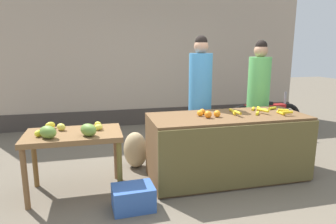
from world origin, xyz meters
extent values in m
plane|color=#665B4C|center=(0.00, 0.00, 0.00)|extent=(24.00, 24.00, 0.00)
cube|color=tan|center=(0.00, 3.17, 1.47)|extent=(7.09, 0.20, 2.94)
cube|color=#3F3833|center=(0.00, 3.06, 0.18)|extent=(7.09, 0.04, 0.36)
cube|color=brown|center=(0.42, 0.00, 0.42)|extent=(2.05, 0.83, 0.85)
cube|color=brown|center=(0.42, -0.43, 0.42)|extent=(2.05, 0.03, 0.79)
cube|color=brown|center=(-1.51, 0.00, 0.71)|extent=(1.09, 0.66, 0.06)
cylinder|color=brown|center=(-2.01, -0.28, 0.34)|extent=(0.06, 0.06, 0.68)
cylinder|color=brown|center=(-1.01, -0.28, 0.34)|extent=(0.06, 0.06, 0.68)
cylinder|color=brown|center=(-2.01, 0.28, 0.34)|extent=(0.06, 0.06, 0.68)
cylinder|color=brown|center=(-1.01, 0.28, 0.34)|extent=(0.06, 0.06, 0.68)
cylinder|color=gold|center=(0.81, -0.06, 0.87)|extent=(0.11, 0.13, 0.04)
cylinder|color=gold|center=(1.01, 0.23, 0.87)|extent=(0.08, 0.14, 0.04)
cylinder|color=yellow|center=(1.12, -0.12, 0.87)|extent=(0.04, 0.15, 0.04)
cylinder|color=gold|center=(0.52, 0.02, 0.87)|extent=(0.07, 0.13, 0.04)
cylinder|color=gold|center=(0.91, 0.22, 0.87)|extent=(0.11, 0.13, 0.04)
cylinder|color=gold|center=(0.57, 0.17, 0.87)|extent=(0.04, 0.15, 0.04)
cylinder|color=gold|center=(0.98, 0.12, 0.87)|extent=(0.12, 0.12, 0.04)
cylinder|color=yellow|center=(0.99, 0.14, 0.87)|extent=(0.13, 0.09, 0.04)
cylinder|color=gold|center=(1.19, 0.19, 0.87)|extent=(0.14, 0.08, 0.04)
cylinder|color=yellow|center=(0.91, -0.04, 0.90)|extent=(0.08, 0.16, 0.04)
cylinder|color=yellow|center=(1.17, -0.10, 0.90)|extent=(0.13, 0.11, 0.04)
cylinder|color=yellow|center=(1.14, -0.22, 0.90)|extent=(0.14, 0.05, 0.04)
cylinder|color=gold|center=(0.52, -0.09, 0.90)|extent=(0.04, 0.14, 0.04)
sphere|color=orange|center=(0.24, -0.07, 0.89)|extent=(0.09, 0.09, 0.09)
sphere|color=orange|center=(0.05, 0.03, 0.89)|extent=(0.08, 0.08, 0.08)
sphere|color=orange|center=(0.11, 0.12, 0.89)|extent=(0.08, 0.08, 0.08)
sphere|color=orange|center=(0.11, -0.09, 0.89)|extent=(0.09, 0.09, 0.09)
ellipsoid|color=#E4DE4B|center=(-1.22, 0.04, 0.78)|extent=(0.11, 0.10, 0.07)
ellipsoid|color=yellow|center=(-1.79, 0.25, 0.79)|extent=(0.14, 0.13, 0.08)
ellipsoid|color=yellow|center=(-1.87, -0.08, 0.78)|extent=(0.12, 0.12, 0.07)
ellipsoid|color=yellow|center=(-1.23, 0.13, 0.79)|extent=(0.12, 0.12, 0.08)
ellipsoid|color=#DBD14B|center=(-1.65, 0.13, 0.79)|extent=(0.14, 0.14, 0.09)
ellipsoid|color=olive|center=(-1.33, -0.18, 0.81)|extent=(0.24, 0.26, 0.14)
ellipsoid|color=olive|center=(-1.76, -0.17, 0.81)|extent=(0.25, 0.26, 0.14)
cylinder|color=#33333D|center=(0.27, 0.66, 0.37)|extent=(0.29, 0.29, 0.73)
cylinder|color=#3F8CCC|center=(0.27, 0.66, 1.18)|extent=(0.34, 0.34, 0.90)
sphere|color=tan|center=(0.27, 0.66, 1.72)|extent=(0.21, 0.21, 0.21)
sphere|color=black|center=(0.27, 0.66, 1.79)|extent=(0.18, 0.18, 0.18)
cylinder|color=#33333D|center=(1.25, 0.68, 0.35)|extent=(0.29, 0.29, 0.71)
cylinder|color=#59B259|center=(1.25, 0.68, 1.14)|extent=(0.34, 0.34, 0.86)
sphere|color=tan|center=(1.25, 0.68, 1.66)|extent=(0.21, 0.21, 0.21)
sphere|color=black|center=(1.25, 0.68, 1.73)|extent=(0.18, 0.18, 0.18)
torus|color=black|center=(2.38, 1.52, 0.33)|extent=(0.65, 0.09, 0.65)
torus|color=black|center=(1.43, 1.52, 0.33)|extent=(0.65, 0.09, 0.65)
cube|color=#A51919|center=(1.91, 1.52, 0.51)|extent=(0.80, 0.18, 0.28)
cube|color=black|center=(1.81, 1.52, 0.67)|extent=(0.44, 0.16, 0.08)
cylinder|color=gray|center=(2.33, 1.52, 0.68)|extent=(0.04, 0.04, 0.40)
cube|color=#3359A5|center=(-0.90, -0.55, 0.13)|extent=(0.45, 0.34, 0.26)
ellipsoid|color=tan|center=(-0.71, 0.61, 0.26)|extent=(0.47, 0.47, 0.52)
camera|label=1|loc=(-1.24, -3.51, 1.70)|focal=32.12mm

